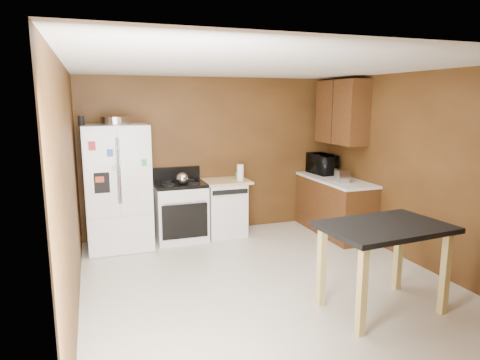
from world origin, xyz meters
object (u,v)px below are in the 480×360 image
toaster (342,175)px  island (384,238)px  gas_range (180,210)px  dishwasher (224,207)px  refrigerator (118,187)px  kettle (182,178)px  pen_cup (81,121)px  microwave (322,165)px  paper_towel (240,172)px  roasting_pan (116,120)px  green_canister (238,176)px

toaster → island: toaster is taller
gas_range → dishwasher: size_ratio=1.24×
refrigerator → gas_range: size_ratio=1.64×
kettle → dishwasher: size_ratio=0.20×
pen_cup → microwave: 3.89m
paper_towel → toaster: 1.57m
refrigerator → toaster: bearing=-11.7°
toaster → microwave: 0.75m
refrigerator → island: size_ratio=1.37×
roasting_pan → toaster: 3.45m
kettle → dishwasher: kettle is taller
roasting_pan → pen_cup: 0.47m
island → microwave: bearing=71.9°
roasting_pan → dishwasher: (1.61, 0.05, -1.40)m
paper_towel → dishwasher: 0.62m
microwave → gas_range: 2.53m
gas_range → island: 3.30m
kettle → refrigerator: 0.93m
roasting_pan → kettle: size_ratio=2.46×
pen_cup → gas_range: size_ratio=0.11×
roasting_pan → pen_cup: bearing=-168.8°
green_canister → microwave: 1.49m
microwave → dishwasher: microwave is taller
paper_towel → island: size_ratio=0.19×
roasting_pan → toaster: size_ratio=1.65×
pen_cup → paper_towel: pen_cup is taller
kettle → toaster: bearing=-14.3°
roasting_pan → microwave: (3.35, 0.02, -0.80)m
pen_cup → gas_range: bearing=4.9°
green_canister → toaster: bearing=-30.1°
refrigerator → kettle: bearing=-5.0°
toaster → refrigerator: size_ratio=0.15×
island → roasting_pan: bearing=129.4°
paper_towel → gas_range: paper_towel is taller
green_canister → gas_range: gas_range is taller
kettle → toaster: size_ratio=0.67×
dishwasher → pen_cup: bearing=-176.1°
roasting_pan → microwave: bearing=0.4°
paper_towel → dishwasher: bearing=157.9°
paper_towel → microwave: size_ratio=0.45×
toaster → paper_towel: bearing=169.0°
toaster → island: (-0.88, -2.18, -0.23)m
microwave → dishwasher: (-1.74, 0.02, -0.60)m
dishwasher → island: bearing=-75.2°
paper_towel → island: 2.92m
paper_towel → dishwasher: (-0.24, 0.10, -0.56)m
roasting_pan → refrigerator: size_ratio=0.24×
gas_range → roasting_pan: bearing=-178.4°
microwave → refrigerator: refrigerator is taller
green_canister → microwave: microwave is taller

